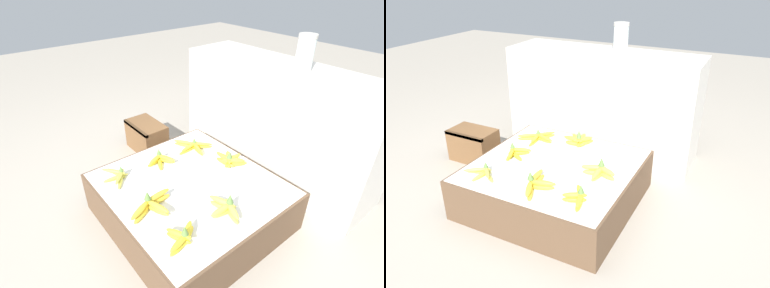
% 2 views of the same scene
% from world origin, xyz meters
% --- Properties ---
extents(ground_plane, '(10.00, 10.00, 0.00)m').
position_xyz_m(ground_plane, '(0.00, 0.00, 0.00)').
color(ground_plane, '#A89E8E').
extents(display_platform, '(0.98, 0.93, 0.27)m').
position_xyz_m(display_platform, '(0.00, 0.00, 0.13)').
color(display_platform, brown).
rests_on(display_platform, ground_plane).
extents(back_vendor_table, '(1.46, 0.43, 0.80)m').
position_xyz_m(back_vendor_table, '(-0.04, 0.82, 0.40)').
color(back_vendor_table, beige).
rests_on(back_vendor_table, ground_plane).
extents(wooden_crate, '(0.35, 0.21, 0.25)m').
position_xyz_m(wooden_crate, '(-0.85, 0.21, 0.12)').
color(wooden_crate, brown).
rests_on(wooden_crate, ground_plane).
extents(banana_bunch_front_left, '(0.23, 0.16, 0.08)m').
position_xyz_m(banana_bunch_front_left, '(-0.31, -0.31, 0.29)').
color(banana_bunch_front_left, gold).
rests_on(banana_bunch_front_left, display_platform).
extents(banana_bunch_front_midleft, '(0.17, 0.28, 0.11)m').
position_xyz_m(banana_bunch_front_midleft, '(0.05, -0.29, 0.30)').
color(banana_bunch_front_midleft, gold).
rests_on(banana_bunch_front_midleft, display_platform).
extents(banana_bunch_front_midright, '(0.14, 0.20, 0.11)m').
position_xyz_m(banana_bunch_front_midright, '(0.31, -0.30, 0.30)').
color(banana_bunch_front_midright, yellow).
rests_on(banana_bunch_front_midright, display_platform).
extents(banana_bunch_middle_left, '(0.15, 0.17, 0.09)m').
position_xyz_m(banana_bunch_middle_left, '(-0.28, -0.02, 0.30)').
color(banana_bunch_middle_left, yellow).
rests_on(banana_bunch_middle_left, display_platform).
extents(banana_bunch_middle_midright, '(0.22, 0.18, 0.11)m').
position_xyz_m(banana_bunch_middle_midright, '(0.30, -0.01, 0.31)').
color(banana_bunch_middle_midright, gold).
rests_on(banana_bunch_middle_midright, display_platform).
extents(banana_bunch_back_left, '(0.27, 0.24, 0.08)m').
position_xyz_m(banana_bunch_back_left, '(-0.28, 0.25, 0.29)').
color(banana_bunch_back_left, gold).
rests_on(banana_bunch_back_left, display_platform).
extents(banana_bunch_back_midleft, '(0.19, 0.15, 0.11)m').
position_xyz_m(banana_bunch_back_midleft, '(0.01, 0.32, 0.30)').
color(banana_bunch_back_midleft, gold).
rests_on(banana_bunch_back_midleft, display_platform).
extents(glass_jar, '(0.11, 0.11, 0.22)m').
position_xyz_m(glass_jar, '(0.09, 0.80, 0.91)').
color(glass_jar, silver).
rests_on(glass_jar, back_vendor_table).
extents(foam_tray_white, '(0.30, 0.15, 0.02)m').
position_xyz_m(foam_tray_white, '(-0.18, 0.85, 0.81)').
color(foam_tray_white, white).
rests_on(foam_tray_white, back_vendor_table).
extents(foam_tray_dark, '(0.28, 0.16, 0.02)m').
position_xyz_m(foam_tray_dark, '(-0.54, 0.83, 0.81)').
color(foam_tray_dark, white).
rests_on(foam_tray_dark, back_vendor_table).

